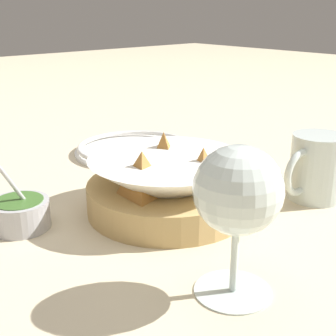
% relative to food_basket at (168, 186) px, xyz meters
% --- Properties ---
extents(ground_plane, '(4.00, 4.00, 0.00)m').
position_rel_food_basket_xyz_m(ground_plane, '(-0.01, 0.02, -0.03)').
color(ground_plane, beige).
extents(food_basket, '(0.21, 0.21, 0.09)m').
position_rel_food_basket_xyz_m(food_basket, '(0.00, 0.00, 0.00)').
color(food_basket, tan).
rests_on(food_basket, ground_plane).
extents(sauce_cup, '(0.08, 0.07, 0.13)m').
position_rel_food_basket_xyz_m(sauce_cup, '(0.16, -0.08, -0.01)').
color(sauce_cup, '#B7B7BC').
rests_on(sauce_cup, ground_plane).
extents(wine_glass, '(0.08, 0.08, 0.14)m').
position_rel_food_basket_xyz_m(wine_glass, '(0.08, 0.18, 0.06)').
color(wine_glass, silver).
rests_on(wine_glass, ground_plane).
extents(beer_mug, '(0.11, 0.07, 0.09)m').
position_rel_food_basket_xyz_m(beer_mug, '(-0.17, 0.10, 0.01)').
color(beer_mug, silver).
rests_on(beer_mug, ground_plane).
extents(side_plate, '(0.21, 0.21, 0.01)m').
position_rel_food_basket_xyz_m(side_plate, '(-0.12, -0.23, -0.03)').
color(side_plate, white).
rests_on(side_plate, ground_plane).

